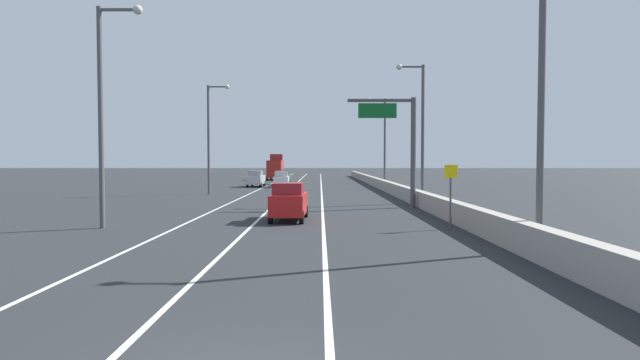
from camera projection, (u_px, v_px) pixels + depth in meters
ground_plane at (311, 184)px, 70.78m from camera, size 320.00×320.00×0.00m
lane_stripe_left at (265, 187)px, 61.79m from camera, size 0.16×130.00×0.00m
lane_stripe_center at (294, 187)px, 61.78m from camera, size 0.16×130.00×0.00m
lane_stripe_right at (322, 187)px, 61.78m from camera, size 0.16×130.00×0.00m
jersey_barrier_right at (395, 189)px, 46.76m from camera, size 0.60×120.00×1.10m
overhead_sign_gantry at (403, 138)px, 34.00m from camera, size 4.68×0.36×7.50m
speed_advisory_sign at (451, 192)px, 23.15m from camera, size 0.60×0.11×3.00m
lamp_post_right_near at (535, 81)px, 17.38m from camera, size 2.14×0.44×10.44m
lamp_post_right_second at (420, 124)px, 37.42m from camera, size 2.14×0.44×10.44m
lamp_post_right_third at (383, 137)px, 57.46m from camera, size 2.14×0.44×10.44m
lamp_post_left_near at (106, 101)px, 23.39m from camera, size 2.14×0.44×10.44m
lamp_post_left_mid at (212, 132)px, 47.44m from camera, size 2.14×0.44×10.44m
car_silver_0 at (257, 179)px, 61.78m from camera, size 1.88×4.53×2.01m
car_white_1 at (282, 179)px, 61.01m from camera, size 1.94×4.74×1.91m
car_green_2 at (283, 178)px, 67.57m from camera, size 1.97×4.16×1.91m
car_red_3 at (290, 202)px, 26.68m from camera, size 1.94×4.10×2.03m
box_truck at (276, 168)px, 84.97m from camera, size 2.53×8.26×4.39m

